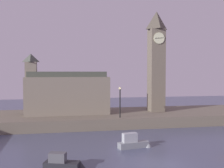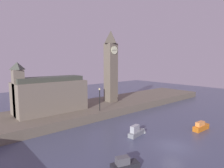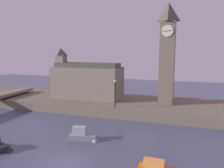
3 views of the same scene
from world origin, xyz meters
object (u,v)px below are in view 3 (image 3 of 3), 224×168
object	(u,v)px
clock_tower	(167,53)
boat_cruiser_grey	(84,136)
parliament_hall	(86,81)
streetlamp	(115,90)

from	to	relation	value
clock_tower	boat_cruiser_grey	bearing A→B (deg)	-117.09
parliament_hall	streetlamp	world-z (taller)	parliament_hall
clock_tower	streetlamp	bearing A→B (deg)	-143.76
clock_tower	streetlamp	world-z (taller)	clock_tower
boat_cruiser_grey	streetlamp	bearing A→B (deg)	86.41
boat_cruiser_grey	parliament_hall	bearing A→B (deg)	113.38
clock_tower	boat_cruiser_grey	distance (m)	19.16
clock_tower	streetlamp	distance (m)	10.36
parliament_hall	clock_tower	bearing A→B (deg)	-1.37
clock_tower	boat_cruiser_grey	world-z (taller)	clock_tower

